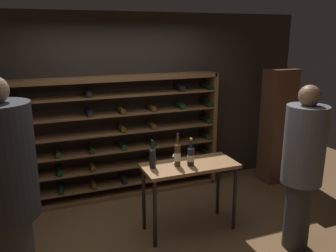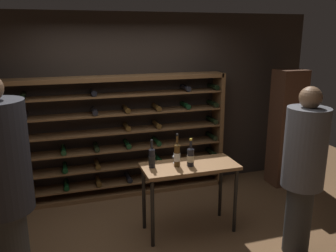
{
  "view_description": "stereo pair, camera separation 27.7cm",
  "coord_description": "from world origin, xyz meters",
  "px_view_note": "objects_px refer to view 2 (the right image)",
  "views": [
    {
      "loc": [
        -1.21,
        -3.41,
        2.37
      ],
      "look_at": [
        0.24,
        0.24,
        1.33
      ],
      "focal_mm": 37.67,
      "sensor_mm": 36.0,
      "label": 1
    },
    {
      "loc": [
        -0.95,
        -3.5,
        2.37
      ],
      "look_at": [
        0.24,
        0.24,
        1.33
      ],
      "focal_mm": 37.67,
      "sensor_mm": 36.0,
      "label": 2
    }
  ],
  "objects_px": {
    "person_bystander_red_print": "(303,165)",
    "wine_bottle_red_label": "(191,156)",
    "tasting_table": "(190,174)",
    "person_guest_plum_blouse": "(2,183)",
    "display_cabinet": "(286,128)",
    "wine_bottle_green_slim": "(152,157)",
    "wine_glass_stemmed_right": "(176,155)",
    "wine_rack": "(112,139)",
    "wine_bottle_amber_reserve": "(177,155)"
  },
  "relations": [
    {
      "from": "wine_glass_stemmed_right",
      "to": "person_guest_plum_blouse",
      "type": "bearing_deg",
      "value": -159.1
    },
    {
      "from": "wine_rack",
      "to": "tasting_table",
      "type": "bearing_deg",
      "value": -60.08
    },
    {
      "from": "wine_bottle_amber_reserve",
      "to": "display_cabinet",
      "type": "bearing_deg",
      "value": 22.37
    },
    {
      "from": "wine_bottle_red_label",
      "to": "wine_bottle_green_slim",
      "type": "bearing_deg",
      "value": 168.64
    },
    {
      "from": "person_guest_plum_blouse",
      "to": "wine_bottle_green_slim",
      "type": "height_order",
      "value": "person_guest_plum_blouse"
    },
    {
      "from": "tasting_table",
      "to": "display_cabinet",
      "type": "xyz_separation_m",
      "value": [
        1.95,
        0.87,
        0.17
      ]
    },
    {
      "from": "wine_glass_stemmed_right",
      "to": "display_cabinet",
      "type": "bearing_deg",
      "value": 20.19
    },
    {
      "from": "wine_glass_stemmed_right",
      "to": "wine_bottle_amber_reserve",
      "type": "bearing_deg",
      "value": -101.15
    },
    {
      "from": "wine_bottle_amber_reserve",
      "to": "wine_glass_stemmed_right",
      "type": "distance_m",
      "value": 0.11
    },
    {
      "from": "wine_glass_stemmed_right",
      "to": "tasting_table",
      "type": "bearing_deg",
      "value": -36.05
    },
    {
      "from": "wine_rack",
      "to": "person_guest_plum_blouse",
      "type": "bearing_deg",
      "value": -123.3
    },
    {
      "from": "wine_rack",
      "to": "tasting_table",
      "type": "distance_m",
      "value": 1.46
    },
    {
      "from": "wine_bottle_green_slim",
      "to": "wine_rack",
      "type": "bearing_deg",
      "value": 102.96
    },
    {
      "from": "tasting_table",
      "to": "wine_bottle_green_slim",
      "type": "bearing_deg",
      "value": 173.21
    },
    {
      "from": "wine_glass_stemmed_right",
      "to": "wine_bottle_green_slim",
      "type": "bearing_deg",
      "value": -171.11
    },
    {
      "from": "display_cabinet",
      "to": "wine_glass_stemmed_right",
      "type": "relative_size",
      "value": 12.71
    },
    {
      "from": "wine_glass_stemmed_right",
      "to": "wine_rack",
      "type": "bearing_deg",
      "value": 116.82
    },
    {
      "from": "person_bystander_red_print",
      "to": "wine_bottle_red_label",
      "type": "bearing_deg",
      "value": -108.63
    },
    {
      "from": "person_bystander_red_print",
      "to": "wine_bottle_amber_reserve",
      "type": "relative_size",
      "value": 4.72
    },
    {
      "from": "tasting_table",
      "to": "wine_bottle_amber_reserve",
      "type": "xyz_separation_m",
      "value": [
        -0.16,
        0.0,
        0.26
      ]
    },
    {
      "from": "wine_rack",
      "to": "display_cabinet",
      "type": "xyz_separation_m",
      "value": [
        2.68,
        -0.39,
        0.04
      ]
    },
    {
      "from": "wine_bottle_green_slim",
      "to": "person_guest_plum_blouse",
      "type": "bearing_deg",
      "value": -156.81
    },
    {
      "from": "wine_rack",
      "to": "wine_glass_stemmed_right",
      "type": "bearing_deg",
      "value": -63.18
    },
    {
      "from": "wine_bottle_red_label",
      "to": "person_guest_plum_blouse",
      "type": "bearing_deg",
      "value": -164.12
    },
    {
      "from": "wine_rack",
      "to": "person_guest_plum_blouse",
      "type": "relative_size",
      "value": 1.67
    },
    {
      "from": "tasting_table",
      "to": "wine_glass_stemmed_right",
      "type": "height_order",
      "value": "wine_glass_stemmed_right"
    },
    {
      "from": "person_bystander_red_print",
      "to": "person_guest_plum_blouse",
      "type": "relative_size",
      "value": 0.9
    },
    {
      "from": "display_cabinet",
      "to": "wine_bottle_amber_reserve",
      "type": "height_order",
      "value": "display_cabinet"
    },
    {
      "from": "person_guest_plum_blouse",
      "to": "display_cabinet",
      "type": "distance_m",
      "value": 4.16
    },
    {
      "from": "display_cabinet",
      "to": "wine_bottle_green_slim",
      "type": "xyz_separation_m",
      "value": [
        -2.4,
        -0.82,
        0.06
      ]
    },
    {
      "from": "person_guest_plum_blouse",
      "to": "wine_bottle_amber_reserve",
      "type": "xyz_separation_m",
      "value": [
        1.78,
        0.59,
        -0.13
      ]
    },
    {
      "from": "tasting_table",
      "to": "wine_bottle_green_slim",
      "type": "distance_m",
      "value": 0.51
    },
    {
      "from": "wine_rack",
      "to": "wine_bottle_green_slim",
      "type": "bearing_deg",
      "value": -77.04
    },
    {
      "from": "tasting_table",
      "to": "wine_glass_stemmed_right",
      "type": "bearing_deg",
      "value": 143.95
    },
    {
      "from": "display_cabinet",
      "to": "wine_bottle_red_label",
      "type": "bearing_deg",
      "value": -155.17
    },
    {
      "from": "wine_bottle_red_label",
      "to": "person_bystander_red_print",
      "type": "bearing_deg",
      "value": -36.87
    },
    {
      "from": "display_cabinet",
      "to": "wine_bottle_red_label",
      "type": "relative_size",
      "value": 5.51
    },
    {
      "from": "wine_rack",
      "to": "display_cabinet",
      "type": "height_order",
      "value": "display_cabinet"
    },
    {
      "from": "person_guest_plum_blouse",
      "to": "wine_bottle_red_label",
      "type": "xyz_separation_m",
      "value": [
        1.93,
        0.55,
        -0.16
      ]
    },
    {
      "from": "person_bystander_red_print",
      "to": "wine_bottle_red_label",
      "type": "distance_m",
      "value": 1.23
    },
    {
      "from": "wine_rack",
      "to": "wine_bottle_red_label",
      "type": "xyz_separation_m",
      "value": [
        0.72,
        -1.29,
        0.1
      ]
    },
    {
      "from": "person_bystander_red_print",
      "to": "wine_bottle_amber_reserve",
      "type": "distance_m",
      "value": 1.37
    },
    {
      "from": "wine_bottle_green_slim",
      "to": "wine_glass_stemmed_right",
      "type": "distance_m",
      "value": 0.31
    },
    {
      "from": "person_bystander_red_print",
      "to": "wine_glass_stemmed_right",
      "type": "bearing_deg",
      "value": -109.81
    },
    {
      "from": "wine_bottle_red_label",
      "to": "wine_rack",
      "type": "bearing_deg",
      "value": 119.05
    },
    {
      "from": "wine_rack",
      "to": "wine_bottle_green_slim",
      "type": "relative_size",
      "value": 10.28
    },
    {
      "from": "tasting_table",
      "to": "person_guest_plum_blouse",
      "type": "height_order",
      "value": "person_guest_plum_blouse"
    },
    {
      "from": "wine_rack",
      "to": "wine_bottle_red_label",
      "type": "relative_size",
      "value": 10.29
    },
    {
      "from": "wine_bottle_amber_reserve",
      "to": "wine_bottle_green_slim",
      "type": "xyz_separation_m",
      "value": [
        -0.29,
        0.05,
        -0.02
      ]
    },
    {
      "from": "person_bystander_red_print",
      "to": "wine_bottle_red_label",
      "type": "xyz_separation_m",
      "value": [
        -0.98,
        0.74,
        -0.04
      ]
    }
  ]
}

